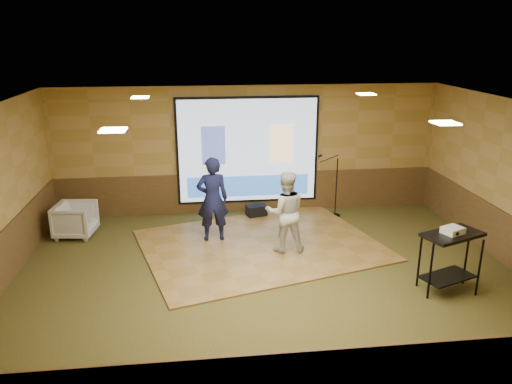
{
  "coord_description": "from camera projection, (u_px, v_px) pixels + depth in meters",
  "views": [
    {
      "loc": [
        -1.14,
        -7.87,
        4.15
      ],
      "look_at": [
        -0.1,
        0.91,
        1.3
      ],
      "focal_mm": 35.0,
      "sensor_mm": 36.0,
      "label": 1
    }
  ],
  "objects": [
    {
      "name": "player_left",
      "position": [
        212.0,
        199.0,
        10.11
      ],
      "size": [
        0.67,
        0.46,
        1.76
      ],
      "primitive_type": "imported",
      "rotation": [
        0.0,
        0.0,
        3.21
      ],
      "color": "#13163D",
      "rests_on": "dance_floor"
    },
    {
      "name": "player_right",
      "position": [
        285.0,
        212.0,
        9.6
      ],
      "size": [
        0.79,
        0.62,
        1.61
      ],
      "primitive_type": "imported",
      "rotation": [
        0.0,
        0.0,
        3.13
      ],
      "color": "beige",
      "rests_on": "dance_floor"
    },
    {
      "name": "downlight_ne",
      "position": [
        366.0,
        94.0,
        9.87
      ],
      "size": [
        0.32,
        0.32,
        0.02
      ],
      "primitive_type": "cube",
      "color": "#FFE6BF",
      "rests_on": "room_shell"
    },
    {
      "name": "mic_stand",
      "position": [
        333.0,
        196.0,
        11.65
      ],
      "size": [
        0.59,
        0.24,
        1.5
      ],
      "rotation": [
        0.0,
        0.0,
        0.18
      ],
      "color": "black",
      "rests_on": "ground"
    },
    {
      "name": "projector",
      "position": [
        453.0,
        230.0,
        8.04
      ],
      "size": [
        0.39,
        0.37,
        0.11
      ],
      "primitive_type": "cube",
      "rotation": [
        0.0,
        0.0,
        0.4
      ],
      "color": "white",
      "rests_on": "av_table"
    },
    {
      "name": "downlight_sw",
      "position": [
        113.0,
        130.0,
        6.27
      ],
      "size": [
        0.32,
        0.32,
        0.02
      ],
      "primitive_type": "cube",
      "color": "#FFE6BF",
      "rests_on": "room_shell"
    },
    {
      "name": "duffel_bag",
      "position": [
        256.0,
        211.0,
        11.69
      ],
      "size": [
        0.51,
        0.4,
        0.28
      ],
      "primitive_type": "cube",
      "rotation": [
        0.0,
        0.0,
        0.25
      ],
      "color": "black",
      "rests_on": "ground"
    },
    {
      "name": "room_shell",
      "position": [
        269.0,
        163.0,
        8.2
      ],
      "size": [
        9.04,
        7.04,
        3.02
      ],
      "color": "#AB8747",
      "rests_on": "ground"
    },
    {
      "name": "projector_screen",
      "position": [
        248.0,
        152.0,
        11.64
      ],
      "size": [
        3.32,
        0.06,
        2.52
      ],
      "color": "black",
      "rests_on": "room_shell"
    },
    {
      "name": "av_table",
      "position": [
        451.0,
        250.0,
        8.16
      ],
      "size": [
        0.99,
        0.52,
        1.04
      ],
      "rotation": [
        0.0,
        0.0,
        0.37
      ],
      "color": "black",
      "rests_on": "ground"
    },
    {
      "name": "downlight_se",
      "position": [
        445.0,
        123.0,
        6.76
      ],
      "size": [
        0.32,
        0.32,
        0.02
      ],
      "primitive_type": "cube",
      "color": "#FFE6BF",
      "rests_on": "room_shell"
    },
    {
      "name": "banquet_chair",
      "position": [
        76.0,
        220.0,
        10.52
      ],
      "size": [
        0.89,
        0.87,
        0.72
      ],
      "primitive_type": "imported",
      "rotation": [
        0.0,
        0.0,
        1.44
      ],
      "color": "gray",
      "rests_on": "ground"
    },
    {
      "name": "downlight_nw",
      "position": [
        140.0,
        97.0,
        9.38
      ],
      "size": [
        0.32,
        0.32,
        0.02
      ],
      "primitive_type": "cube",
      "color": "#FFE6BF",
      "rests_on": "room_shell"
    },
    {
      "name": "ground",
      "position": [
        268.0,
        277.0,
        8.84
      ],
      "size": [
        9.0,
        9.0,
        0.0
      ],
      "primitive_type": "plane",
      "color": "#2D3A1A",
      "rests_on": "ground"
    },
    {
      "name": "wainscot_back",
      "position": [
        248.0,
        192.0,
        11.98
      ],
      "size": [
        9.0,
        0.04,
        0.95
      ],
      "primitive_type": "cube",
      "color": "#4E2E1A",
      "rests_on": "ground"
    },
    {
      "name": "dance_floor",
      "position": [
        261.0,
        245.0,
        10.13
      ],
      "size": [
        5.35,
        4.6,
        0.03
      ],
      "primitive_type": "cube",
      "rotation": [
        0.0,
        0.0,
        0.28
      ],
      "color": "olive",
      "rests_on": "ground"
    },
    {
      "name": "wainscot_right",
      "position": [
        508.0,
        241.0,
        9.19
      ],
      "size": [
        0.04,
        7.0,
        0.95
      ],
      "primitive_type": "cube",
      "color": "#4E2E1A",
      "rests_on": "ground"
    }
  ]
}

